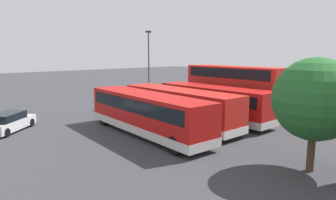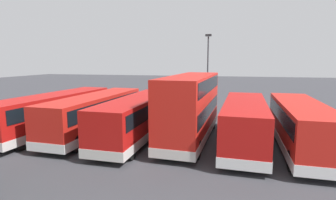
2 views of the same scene
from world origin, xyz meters
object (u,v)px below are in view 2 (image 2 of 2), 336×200
(bus_single_deck_second, at_px, (244,122))
(lamp_post_tall, at_px, (208,66))
(bus_single_deck_sixth, at_px, (55,111))
(waste_bin_yellow, at_px, (132,105))
(bus_single_deck_fifth, at_px, (96,112))
(bus_single_deck_fourth, at_px, (138,116))
(car_hatchback_silver, at_px, (44,104))
(bus_single_deck_near_end, at_px, (301,124))
(bus_double_decker_third, at_px, (191,106))

(bus_single_deck_second, bearing_deg, lamp_post_tall, -75.18)
(bus_single_deck_sixth, relative_size, waste_bin_yellow, 12.61)
(bus_single_deck_fifth, bearing_deg, bus_single_deck_fourth, 170.64)
(bus_single_deck_sixth, bearing_deg, car_hatchback_silver, -47.29)
(bus_single_deck_near_end, distance_m, lamp_post_tall, 15.50)
(bus_single_deck_fifth, xyz_separation_m, lamp_post_tall, (-7.34, -12.90, 3.33))
(bus_single_deck_near_end, bearing_deg, waste_bin_yellow, -34.69)
(bus_single_deck_fifth, distance_m, bus_single_deck_sixth, 3.45)
(bus_single_deck_fourth, bearing_deg, waste_bin_yellow, -66.61)
(bus_single_deck_fourth, height_order, waste_bin_yellow, bus_single_deck_fourth)
(bus_single_deck_near_end, relative_size, lamp_post_tall, 1.25)
(bus_single_deck_fourth, relative_size, waste_bin_yellow, 11.54)
(bus_single_deck_fifth, distance_m, car_hatchback_silver, 12.89)
(car_hatchback_silver, bearing_deg, waste_bin_yellow, -164.36)
(bus_single_deck_fifth, relative_size, car_hatchback_silver, 2.59)
(car_hatchback_silver, bearing_deg, bus_single_deck_fourth, 150.33)
(bus_single_deck_fifth, height_order, waste_bin_yellow, bus_single_deck_fifth)
(bus_single_deck_near_end, bearing_deg, car_hatchback_silver, -17.80)
(bus_single_deck_second, xyz_separation_m, lamp_post_tall, (3.58, -13.52, 3.34))
(bus_single_deck_fourth, distance_m, bus_single_deck_fifth, 3.64)
(bus_single_deck_near_end, relative_size, bus_single_deck_fifth, 0.93)
(bus_double_decker_third, xyz_separation_m, car_hatchback_silver, (17.81, -7.45, -1.75))
(car_hatchback_silver, bearing_deg, lamp_post_tall, -162.94)
(car_hatchback_silver, distance_m, waste_bin_yellow, 9.83)
(bus_single_deck_sixth, xyz_separation_m, lamp_post_tall, (-10.79, -13.10, 3.33))
(car_hatchback_silver, xyz_separation_m, lamp_post_tall, (-17.83, -5.47, 4.26))
(bus_single_deck_second, relative_size, bus_single_deck_fifth, 0.90)
(bus_single_deck_second, bearing_deg, bus_double_decker_third, -9.51)
(bus_double_decker_third, bearing_deg, bus_single_deck_fifth, -0.14)
(bus_single_deck_sixth, relative_size, lamp_post_tall, 1.40)
(bus_single_deck_near_end, distance_m, bus_single_deck_second, 3.39)
(bus_single_deck_near_end, height_order, lamp_post_tall, lamp_post_tall)
(bus_single_deck_near_end, bearing_deg, bus_single_deck_fourth, 0.30)
(bus_double_decker_third, height_order, car_hatchback_silver, bus_double_decker_third)
(bus_single_deck_second, height_order, waste_bin_yellow, bus_single_deck_second)
(bus_single_deck_sixth, bearing_deg, lamp_post_tall, -129.48)
(car_hatchback_silver, relative_size, waste_bin_yellow, 4.62)
(bus_single_deck_sixth, xyz_separation_m, car_hatchback_silver, (7.04, -7.63, -0.92))
(bus_single_deck_sixth, bearing_deg, waste_bin_yellow, -103.26)
(bus_single_deck_fifth, bearing_deg, bus_single_deck_second, 176.74)
(bus_single_deck_second, height_order, car_hatchback_silver, bus_single_deck_second)
(bus_single_deck_fourth, height_order, lamp_post_tall, lamp_post_tall)
(bus_single_deck_near_end, distance_m, bus_single_deck_sixth, 17.76)
(car_hatchback_silver, bearing_deg, bus_single_deck_second, 159.39)
(waste_bin_yellow, bearing_deg, bus_single_deck_fourth, 113.39)
(bus_single_deck_sixth, height_order, lamp_post_tall, lamp_post_tall)
(lamp_post_tall, bearing_deg, bus_single_deck_second, 104.82)
(bus_single_deck_fourth, xyz_separation_m, car_hatchback_silver, (14.08, -8.02, -0.92))
(bus_single_deck_fifth, bearing_deg, bus_double_decker_third, 179.86)
(bus_single_deck_near_end, relative_size, waste_bin_yellow, 11.19)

